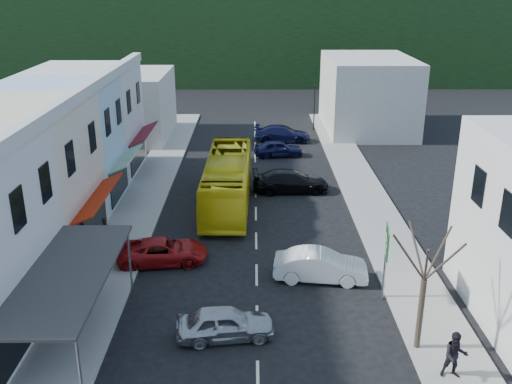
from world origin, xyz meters
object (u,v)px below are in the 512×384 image
at_px(street_tree, 424,280).
at_px(car_red, 163,250).
at_px(pedestrian_right, 455,357).
at_px(traffic_signal, 314,107).
at_px(car_silver, 225,323).
at_px(car_white, 321,267).
at_px(direction_sign, 385,264).
at_px(bus, 228,181).
at_px(pedestrian_left, 106,229).

bearing_deg(street_tree, car_red, 146.02).
height_order(pedestrian_right, traffic_signal, traffic_signal).
relative_size(car_silver, car_white, 1.00).
xyz_separation_m(car_red, direction_sign, (10.68, -3.71, 1.13)).
relative_size(car_red, traffic_signal, 0.99).
bearing_deg(bus, pedestrian_left, -134.02).
bearing_deg(bus, car_red, -108.82).
bearing_deg(traffic_signal, pedestrian_left, 82.60).
distance_m(pedestrian_left, pedestrian_right, 19.18).
height_order(pedestrian_right, street_tree, street_tree).
xyz_separation_m(car_white, direction_sign, (2.67, -1.86, 1.13)).
distance_m(bus, pedestrian_left, 9.09).
distance_m(pedestrian_right, direction_sign, 5.92).
bearing_deg(traffic_signal, car_silver, 99.28).
relative_size(pedestrian_left, traffic_signal, 0.37).
relative_size(car_silver, pedestrian_left, 2.59).
xyz_separation_m(pedestrian_left, street_tree, (14.61, -9.56, 2.14)).
relative_size(car_red, pedestrian_right, 2.71).
bearing_deg(pedestrian_left, direction_sign, -127.66).
height_order(car_white, direction_sign, direction_sign).
distance_m(car_red, traffic_signal, 30.24).
distance_m(car_silver, street_tree, 8.08).
relative_size(car_silver, traffic_signal, 0.95).
bearing_deg(street_tree, pedestrian_left, 146.81).
bearing_deg(traffic_signal, car_white, 105.71).
bearing_deg(car_red, direction_sign, -116.29).
relative_size(car_red, direction_sign, 1.26).
distance_m(pedestrian_left, street_tree, 17.59).
xyz_separation_m(pedestrian_right, direction_sign, (-1.37, 5.70, 0.83)).
bearing_deg(car_silver, pedestrian_left, 31.43).
distance_m(car_silver, car_white, 6.57).
relative_size(pedestrian_right, street_tree, 0.27).
bearing_deg(car_red, street_tree, -131.13).
distance_m(pedestrian_left, direction_sign, 15.20).
bearing_deg(street_tree, traffic_signal, 90.88).
bearing_deg(pedestrian_left, bus, -60.67).
xyz_separation_m(pedestrian_left, traffic_signal, (14.06, 26.25, 1.32)).
relative_size(car_white, pedestrian_left, 2.59).
bearing_deg(bus, pedestrian_right, -62.11).
distance_m(car_white, direction_sign, 3.44).
bearing_deg(car_silver, pedestrian_right, -114.99).
distance_m(car_silver, traffic_signal, 35.69).
relative_size(car_white, street_tree, 0.70).
height_order(car_red, direction_sign, direction_sign).
relative_size(car_silver, pedestrian_right, 2.59).
distance_m(street_tree, traffic_signal, 35.82).
bearing_deg(pedestrian_right, street_tree, 118.88).
distance_m(pedestrian_right, traffic_signal, 37.69).
distance_m(car_white, pedestrian_right, 8.57).
height_order(direction_sign, traffic_signal, traffic_signal).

